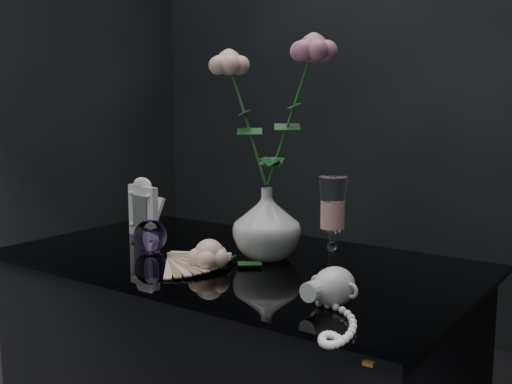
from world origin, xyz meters
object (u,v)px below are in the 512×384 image
Objects in this scene: vase at (267,223)px; paperweight at (150,236)px; wine_glass at (332,226)px; picture_frame at (143,207)px; loose_rose at (209,254)px; pearl_jar at (334,285)px.

vase reaches higher than paperweight.
paperweight is at bearing -168.92° from wine_glass.
paperweight is at bearing -28.83° from picture_frame.
loose_rose is (-0.22, -0.12, -0.07)m from wine_glass.
wine_glass is at bearing -8.30° from vase.
picture_frame is (-0.39, 0.00, -0.00)m from vase.
pearl_jar is (0.52, -0.08, -0.00)m from paperweight.
wine_glass is 2.57× the size of paperweight.
pearl_jar is at bearing -35.75° from vase.
vase is at bearing 171.70° from wine_glass.
picture_frame is 0.63× the size of pearl_jar.
paperweight is 0.41× the size of loose_rose.
wine_glass is 0.44m from paperweight.
pearl_jar is (0.66, -0.19, -0.04)m from picture_frame.
paperweight is 0.21m from loose_rose.
loose_rose is at bearing -12.72° from picture_frame.
picture_frame is (-0.56, 0.03, -0.02)m from wine_glass.
wine_glass is 0.56m from picture_frame.
wine_glass is 0.81× the size of pearl_jar.
vase is 0.18m from wine_glass.
paperweight is (0.13, -0.11, -0.04)m from picture_frame.
pearl_jar is at bearing -9.19° from paperweight.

